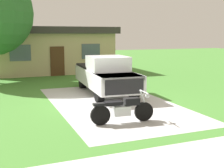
% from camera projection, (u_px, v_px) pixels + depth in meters
% --- Properties ---
extents(ground_plane, '(80.00, 80.00, 0.00)m').
position_uv_depth(ground_plane, '(112.00, 103.00, 12.76)').
color(ground_plane, '#488634').
extents(driveway_pad, '(4.89, 8.92, 0.01)m').
position_uv_depth(driveway_pad, '(112.00, 103.00, 12.76)').
color(driveway_pad, silver).
rests_on(driveway_pad, ground).
extents(sidewalk_strip, '(36.00, 1.80, 0.01)m').
position_uv_depth(sidewalk_strip, '(202.00, 155.00, 7.27)').
color(sidewalk_strip, silver).
rests_on(sidewalk_strip, ground).
extents(motorcycle, '(2.21, 0.70, 1.09)m').
position_uv_depth(motorcycle, '(123.00, 109.00, 9.87)').
color(motorcycle, black).
rests_on(motorcycle, ground).
extents(pickup_truck, '(2.39, 5.75, 1.90)m').
position_uv_depth(pickup_truck, '(105.00, 74.00, 14.86)').
color(pickup_truck, black).
rests_on(pickup_truck, ground).
extents(neighbor_house, '(9.60, 5.60, 3.50)m').
position_uv_depth(neighbor_house, '(51.00, 49.00, 23.23)').
color(neighbor_house, tan).
rests_on(neighbor_house, ground).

